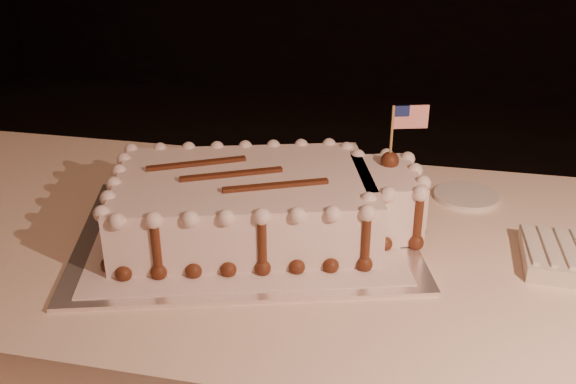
# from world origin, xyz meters

# --- Properties ---
(cake_board) EXTENTS (0.71, 0.60, 0.01)m
(cake_board) POSITION_xyz_m (-0.25, 0.60, 0.75)
(cake_board) COLOR white
(cake_board) RESTS_ON banquet_table
(doily) EXTENTS (0.63, 0.54, 0.00)m
(doily) POSITION_xyz_m (-0.25, 0.60, 0.76)
(doily) COLOR white
(doily) RESTS_ON cake_board
(sheet_cake) EXTENTS (0.59, 0.42, 0.23)m
(sheet_cake) POSITION_xyz_m (-0.22, 0.61, 0.81)
(sheet_cake) COLOR white
(sheet_cake) RESTS_ON doily
(side_plate) EXTENTS (0.13, 0.13, 0.01)m
(side_plate) POSITION_xyz_m (0.16, 0.84, 0.76)
(side_plate) COLOR white
(side_plate) RESTS_ON banquet_table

